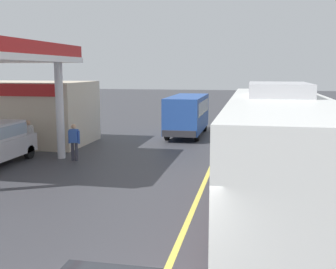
{
  "coord_description": "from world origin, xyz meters",
  "views": [
    {
      "loc": [
        1.58,
        -5.5,
        4.04
      ],
      "look_at": [
        -1.5,
        10.0,
        1.6
      ],
      "focal_mm": 44.92,
      "sensor_mm": 36.0,
      "label": 1
    }
  ],
  "objects_px": {
    "pedestrian_near_pump": "(29,135)",
    "pedestrian_by_shop": "(74,140)",
    "minibus_opposing_lane": "(187,112)",
    "coach_bus_main": "(278,161)"
  },
  "relations": [
    {
      "from": "coach_bus_main",
      "to": "pedestrian_by_shop",
      "type": "relative_size",
      "value": 6.65
    },
    {
      "from": "pedestrian_near_pump",
      "to": "pedestrian_by_shop",
      "type": "xyz_separation_m",
      "value": [
        2.7,
        -0.85,
        0.0
      ]
    },
    {
      "from": "minibus_opposing_lane",
      "to": "pedestrian_by_shop",
      "type": "distance_m",
      "value": 9.16
    },
    {
      "from": "coach_bus_main",
      "to": "minibus_opposing_lane",
      "type": "distance_m",
      "value": 15.36
    },
    {
      "from": "minibus_opposing_lane",
      "to": "pedestrian_near_pump",
      "type": "bearing_deg",
      "value": -131.33
    },
    {
      "from": "minibus_opposing_lane",
      "to": "pedestrian_by_shop",
      "type": "relative_size",
      "value": 3.69
    },
    {
      "from": "minibus_opposing_lane",
      "to": "pedestrian_near_pump",
      "type": "height_order",
      "value": "minibus_opposing_lane"
    },
    {
      "from": "pedestrian_near_pump",
      "to": "pedestrian_by_shop",
      "type": "distance_m",
      "value": 2.83
    },
    {
      "from": "coach_bus_main",
      "to": "pedestrian_near_pump",
      "type": "height_order",
      "value": "coach_bus_main"
    },
    {
      "from": "minibus_opposing_lane",
      "to": "pedestrian_by_shop",
      "type": "xyz_separation_m",
      "value": [
        -3.85,
        -8.29,
        -0.54
      ]
    }
  ]
}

